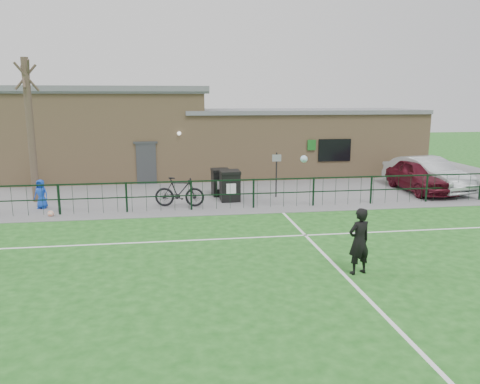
{
  "coord_description": "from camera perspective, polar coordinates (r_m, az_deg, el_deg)",
  "views": [
    {
      "loc": [
        -2.26,
        -10.14,
        4.43
      ],
      "look_at": [
        0.0,
        5.0,
        1.3
      ],
      "focal_mm": 35.0,
      "sensor_mm": 36.0,
      "label": 1
    }
  ],
  "objects": [
    {
      "name": "ground",
      "position": [
        11.3,
        3.83,
        -11.56
      ],
      "size": [
        90.0,
        90.0,
        0.0
      ],
      "primitive_type": "plane",
      "color": "#1A581A",
      "rests_on": "ground"
    },
    {
      "name": "paving_strip",
      "position": [
        24.16,
        -2.98,
        0.99
      ],
      "size": [
        34.0,
        13.0,
        0.02
      ],
      "primitive_type": "cube",
      "color": "slate",
      "rests_on": "ground"
    },
    {
      "name": "pitch_line_touch",
      "position": [
        18.62,
        -1.28,
        -2.2
      ],
      "size": [
        28.0,
        0.1,
        0.01
      ],
      "primitive_type": "cube",
      "color": "white",
      "rests_on": "ground"
    },
    {
      "name": "pitch_line_mid",
      "position": [
        14.99,
        0.57,
        -5.62
      ],
      "size": [
        28.0,
        0.1,
        0.01
      ],
      "primitive_type": "cube",
      "color": "white",
      "rests_on": "ground"
    },
    {
      "name": "pitch_line_perp",
      "position": [
        11.86,
        13.49,
        -10.69
      ],
      "size": [
        0.1,
        16.0,
        0.01
      ],
      "primitive_type": "cube",
      "color": "white",
      "rests_on": "ground"
    },
    {
      "name": "perimeter_fence",
      "position": [
        18.68,
        -1.36,
        -0.28
      ],
      "size": [
        28.0,
        0.1,
        1.2
      ],
      "primitive_type": "cube",
      "color": "black",
      "rests_on": "ground"
    },
    {
      "name": "bare_tree",
      "position": [
        21.47,
        -24.15,
        6.73
      ],
      "size": [
        0.3,
        0.3,
        6.0
      ],
      "primitive_type": "cylinder",
      "color": "#45352A",
      "rests_on": "ground"
    },
    {
      "name": "wheelie_bin_left",
      "position": [
        20.12,
        -1.25,
        0.67
      ],
      "size": [
        0.82,
        0.93,
        1.22
      ],
      "primitive_type": "cube",
      "rotation": [
        0.0,
        0.0,
        0.01
      ],
      "color": "black",
      "rests_on": "paving_strip"
    },
    {
      "name": "wheelie_bin_right",
      "position": [
        21.21,
        -2.4,
        1.1
      ],
      "size": [
        0.79,
        0.89,
        1.13
      ],
      "primitive_type": "cube",
      "rotation": [
        0.0,
        0.0,
        0.06
      ],
      "color": "black",
      "rests_on": "paving_strip"
    },
    {
      "name": "sign_post",
      "position": [
        20.82,
        4.45,
        2.09
      ],
      "size": [
        0.07,
        0.07,
        2.0
      ],
      "primitive_type": "cylinder",
      "rotation": [
        0.0,
        0.0,
        -0.27
      ],
      "color": "black",
      "rests_on": "paving_strip"
    },
    {
      "name": "car_maroon",
      "position": [
        23.62,
        21.12,
        1.88
      ],
      "size": [
        1.9,
        4.5,
        1.52
      ],
      "primitive_type": "imported",
      "rotation": [
        0.0,
        0.0,
        -0.02
      ],
      "color": "#4F0E1B",
      "rests_on": "paving_strip"
    },
    {
      "name": "car_silver",
      "position": [
        24.07,
        21.88,
        2.06
      ],
      "size": [
        2.61,
        5.02,
        1.58
      ],
      "primitive_type": "imported",
      "rotation": [
        0.0,
        0.0,
        0.21
      ],
      "color": "#ACB0B4",
      "rests_on": "paving_strip"
    },
    {
      "name": "bicycle_d",
      "position": [
        19.17,
        -7.39,
        0.01
      ],
      "size": [
        2.08,
        0.91,
        1.21
      ],
      "primitive_type": "imported",
      "rotation": [
        0.0,
        0.0,
        1.4
      ],
      "color": "black",
      "rests_on": "paving_strip"
    },
    {
      "name": "spectator_child",
      "position": [
        20.33,
        -23.09,
        -0.22
      ],
      "size": [
        0.65,
        0.52,
        1.17
      ],
      "primitive_type": "imported",
      "rotation": [
        0.0,
        0.0,
        -0.28
      ],
      "color": "#1441BD",
      "rests_on": "paving_strip"
    },
    {
      "name": "goalkeeper_kick",
      "position": [
        12.24,
        14.13,
        -5.56
      ],
      "size": [
        1.11,
        3.3,
        2.69
      ],
      "color": "black",
      "rests_on": "ground"
    },
    {
      "name": "ball_ground",
      "position": [
        18.94,
        -22.06,
        -2.46
      ],
      "size": [
        0.24,
        0.24,
        0.24
      ],
      "primitive_type": "sphere",
      "color": "silver",
      "rests_on": "ground"
    },
    {
      "name": "clubhouse",
      "position": [
        26.77,
        -5.55,
        6.77
      ],
      "size": [
        24.25,
        5.4,
        4.96
      ],
      "color": "tan",
      "rests_on": "ground"
    }
  ]
}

